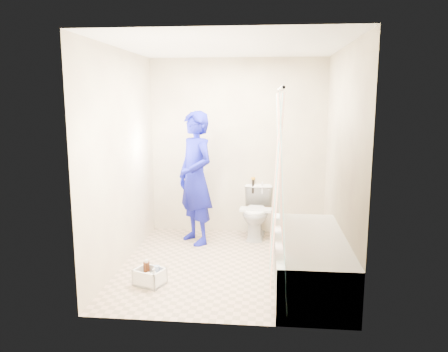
# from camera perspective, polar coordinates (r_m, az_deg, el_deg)

# --- Properties ---
(floor) EXTENTS (2.60, 2.60, 0.00)m
(floor) POSITION_cam_1_polar(r_m,az_deg,el_deg) (5.05, 0.67, -11.58)
(floor) COLOR tan
(floor) RESTS_ON ground
(ceiling) EXTENTS (2.40, 2.60, 0.02)m
(ceiling) POSITION_cam_1_polar(r_m,az_deg,el_deg) (4.72, 0.74, 16.62)
(ceiling) COLOR white
(ceiling) RESTS_ON wall_back
(wall_back) EXTENTS (2.40, 0.02, 2.40)m
(wall_back) POSITION_cam_1_polar(r_m,az_deg,el_deg) (6.02, 1.78, 3.79)
(wall_back) COLOR beige
(wall_back) RESTS_ON ground
(wall_front) EXTENTS (2.40, 0.02, 2.40)m
(wall_front) POSITION_cam_1_polar(r_m,az_deg,el_deg) (3.46, -1.16, -1.04)
(wall_front) COLOR beige
(wall_front) RESTS_ON ground
(wall_left) EXTENTS (0.02, 2.60, 2.40)m
(wall_left) POSITION_cam_1_polar(r_m,az_deg,el_deg) (4.98, -13.19, 2.17)
(wall_left) COLOR beige
(wall_left) RESTS_ON ground
(wall_right) EXTENTS (0.02, 2.60, 2.40)m
(wall_right) POSITION_cam_1_polar(r_m,az_deg,el_deg) (4.78, 15.18, 1.76)
(wall_right) COLOR beige
(wall_right) RESTS_ON ground
(bathtub) EXTENTS (0.70, 1.75, 0.50)m
(bathtub) POSITION_cam_1_polar(r_m,az_deg,el_deg) (4.56, 11.09, -10.61)
(bathtub) COLOR white
(bathtub) RESTS_ON ground
(curtain_rod) EXTENTS (0.02, 1.90, 0.02)m
(curtain_rod) POSITION_cam_1_polar(r_m,az_deg,el_deg) (4.25, 7.36, 11.15)
(curtain_rod) COLOR silver
(curtain_rod) RESTS_ON wall_back
(shower_curtain) EXTENTS (0.06, 1.75, 1.80)m
(shower_curtain) POSITION_cam_1_polar(r_m,az_deg,el_deg) (4.33, 7.08, -1.24)
(shower_curtain) COLOR white
(shower_curtain) RESTS_ON curtain_rod
(toilet) EXTENTS (0.44, 0.70, 0.69)m
(toilet) POSITION_cam_1_polar(r_m,az_deg,el_deg) (5.95, 4.28, -4.70)
(toilet) COLOR white
(toilet) RESTS_ON ground
(tank_lid) EXTENTS (0.44, 0.22, 0.03)m
(tank_lid) POSITION_cam_1_polar(r_m,az_deg,el_deg) (5.83, 4.18, -4.41)
(tank_lid) COLOR white
(tank_lid) RESTS_ON toilet
(tank_internals) EXTENTS (0.17, 0.06, 0.23)m
(tank_internals) POSITION_cam_1_polar(r_m,az_deg,el_deg) (6.06, 4.13, -1.18)
(tank_internals) COLOR black
(tank_internals) RESTS_ON toilet
(plumber) EXTENTS (0.72, 0.74, 1.71)m
(plumber) POSITION_cam_1_polar(r_m,az_deg,el_deg) (5.61, -3.75, -0.27)
(plumber) COLOR navy
(plumber) RESTS_ON ground
(cleaning_caddy) EXTENTS (0.34, 0.31, 0.22)m
(cleaning_caddy) POSITION_cam_1_polar(r_m,az_deg,el_deg) (4.59, -9.59, -12.95)
(cleaning_caddy) COLOR white
(cleaning_caddy) RESTS_ON ground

